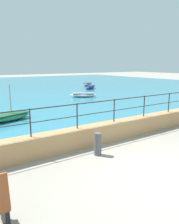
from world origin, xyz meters
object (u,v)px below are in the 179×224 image
at_px(boat_0, 88,84).
at_px(boat_2, 10,116).
at_px(boat_3, 83,95).
at_px(bollard, 98,144).
at_px(boat_5, 90,87).

height_order(boat_0, boat_2, boat_2).
relative_size(boat_2, boat_3, 1.02).
relative_size(bollard, boat_2, 0.30).
xyz_separation_m(bollard, boat_3, (6.34, 11.03, -0.12)).
relative_size(bollard, boat_3, 0.31).
xyz_separation_m(bollard, boat_0, (12.82, 20.26, -0.12)).
height_order(bollard, boat_2, boat_2).
xyz_separation_m(boat_0, boat_2, (-14.09, -14.20, 0.01)).
relative_size(bollard, boat_0, 0.32).
bearing_deg(boat_3, boat_5, 50.98).
bearing_deg(boat_3, bollard, -119.88).
distance_m(boat_0, boat_5, 4.57).
height_order(boat_3, boat_5, same).
distance_m(bollard, boat_2, 6.19).
relative_size(boat_0, boat_3, 0.96).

